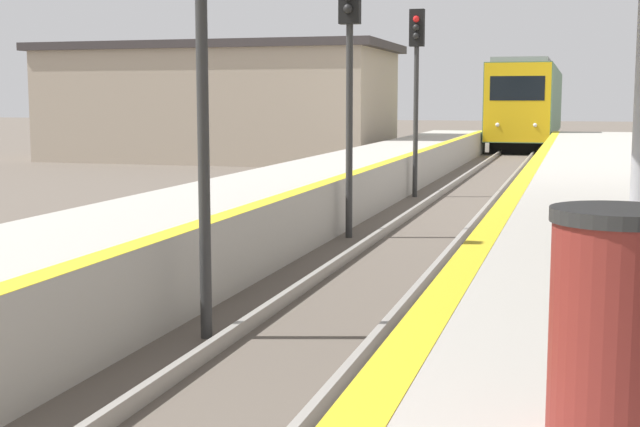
{
  "coord_description": "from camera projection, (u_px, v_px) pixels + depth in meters",
  "views": [
    {
      "loc": [
        2.58,
        -1.27,
        2.45
      ],
      "look_at": [
        -2.59,
        16.58,
        0.05
      ],
      "focal_mm": 50.0,
      "sensor_mm": 36.0,
      "label": 1
    }
  ],
  "objects": [
    {
      "name": "station_building",
      "position": [
        220.0,
        102.0,
        35.6
      ],
      "size": [
        13.83,
        6.83,
        4.58
      ],
      "color": "tan",
      "rests_on": "ground"
    },
    {
      "name": "signal_far",
      "position": [
        416.0,
        67.0,
        21.94
      ],
      "size": [
        0.36,
        0.31,
        4.62
      ],
      "color": "#2D2D2D",
      "rests_on": "ground"
    },
    {
      "name": "train",
      "position": [
        530.0,
        104.0,
        48.48
      ],
      "size": [
        2.88,
        21.98,
        4.26
      ],
      "color": "black",
      "rests_on": "ground"
    },
    {
      "name": "signal_near",
      "position": [
        201.0,
        19.0,
        8.76
      ],
      "size": [
        0.36,
        0.31,
        4.62
      ],
      "color": "#2D2D2D",
      "rests_on": "ground"
    },
    {
      "name": "trash_bin",
      "position": [
        615.0,
        325.0,
        3.76
      ],
      "size": [
        0.57,
        0.57,
        1.0
      ],
      "color": "maroon",
      "rests_on": "platform_right"
    },
    {
      "name": "signal_mid",
      "position": [
        349.0,
        53.0,
        15.38
      ],
      "size": [
        0.36,
        0.31,
        4.62
      ],
      "color": "#2D2D2D",
      "rests_on": "ground"
    }
  ]
}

